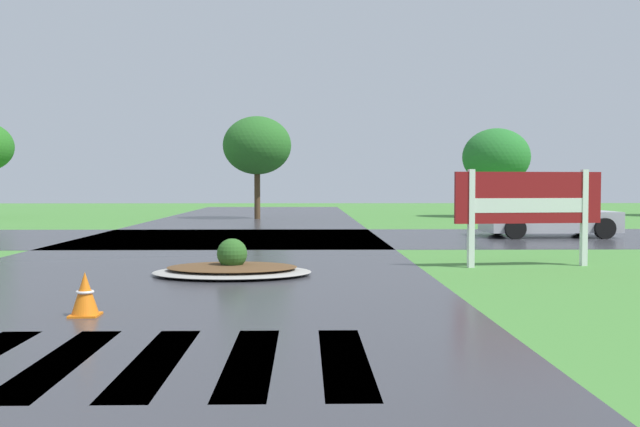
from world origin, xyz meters
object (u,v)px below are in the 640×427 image
median_island (232,268)px  estate_billboard (528,202)px  traffic_cone (85,295)px  car_blue_compact (548,218)px

median_island → estate_billboard: bearing=12.3°
estate_billboard → median_island: 6.14m
traffic_cone → estate_billboard: bearing=36.5°
median_island → car_blue_compact: size_ratio=0.71×
car_blue_compact → traffic_cone: size_ratio=7.24×
median_island → car_blue_compact: (9.04, 9.52, 0.47)m
estate_billboard → traffic_cone: size_ratio=5.42×
car_blue_compact → traffic_cone: car_blue_compact is taller
estate_billboard → median_island: size_ratio=1.05×
car_blue_compact → traffic_cone: 17.23m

